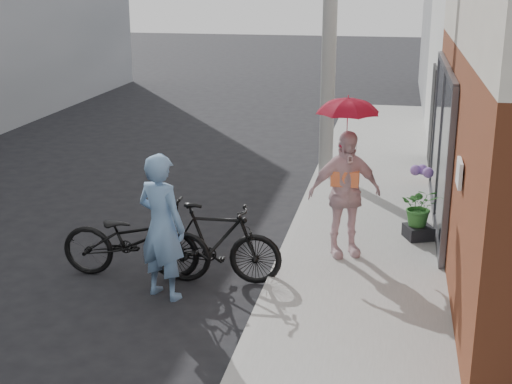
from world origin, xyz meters
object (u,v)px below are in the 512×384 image
(planter, at_px, (418,232))
(bike_right, at_px, (214,243))
(kimono_woman, at_px, (344,194))
(bike_left, at_px, (136,240))
(officer, at_px, (162,227))

(planter, bearing_deg, bike_right, -145.40)
(bike_right, bearing_deg, kimono_woman, -60.48)
(bike_right, distance_m, planter, 3.30)
(bike_left, relative_size, bike_right, 1.13)
(bike_right, bearing_deg, bike_left, 91.45)
(officer, relative_size, bike_right, 1.04)
(officer, xyz_separation_m, kimono_woman, (2.15, 1.58, 0.08))
(kimono_woman, bearing_deg, bike_right, -171.82)
(bike_left, xyz_separation_m, bike_right, (1.06, 0.07, 0.00))
(kimono_woman, xyz_separation_m, planter, (1.07, 0.85, -0.80))
(kimono_woman, distance_m, planter, 1.59)
(officer, bearing_deg, planter, -120.78)
(bike_right, relative_size, kimono_woman, 1.01)
(officer, distance_m, kimono_woman, 2.67)
(officer, height_order, kimono_woman, kimono_woman)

